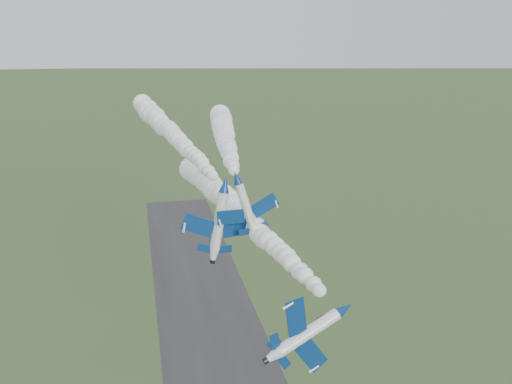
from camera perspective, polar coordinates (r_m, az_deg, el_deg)
jet_lead at (r=69.33m, az=8.91°, el=-11.49°), size 4.86×12.47×9.64m
smoke_trail_jet_lead at (r=97.52m, az=-1.65°, el=-2.10°), size 19.41×62.57×5.06m
jet_pair_left at (r=88.10m, az=-3.10°, el=0.72°), size 11.80×14.17×3.91m
smoke_trail_jet_pair_left at (r=126.05m, az=-8.65°, el=6.00°), size 16.21×73.29×5.09m
jet_pair_right at (r=86.54m, az=-1.95°, el=1.44°), size 9.52×11.88×3.77m
smoke_trail_jet_pair_right at (r=116.04m, az=-3.10°, el=5.46°), size 8.80×55.47×5.05m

